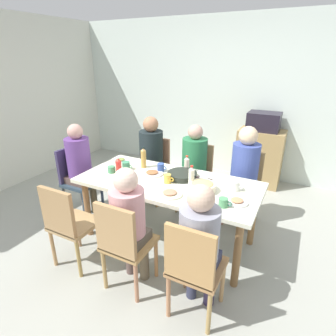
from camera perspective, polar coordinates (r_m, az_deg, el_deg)
name	(u,v)px	position (r m, az deg, el deg)	size (l,w,h in m)	color
ground_plane	(168,238)	(3.32, 0.00, -14.36)	(6.98, 6.98, 0.00)	#9DA095
wall_back	(231,99)	(4.91, 12.99, 13.76)	(6.06, 0.12, 2.60)	silver
dining_table	(168,188)	(2.97, 0.00, -4.13)	(1.94, 0.89, 0.74)	silver
chair_0	(154,165)	(3.98, -2.82, 0.58)	(0.40, 0.40, 0.90)	#A37752
person_0	(151,152)	(3.83, -3.55, 3.39)	(0.33, 0.33, 1.23)	#43413D
chair_1	(68,222)	(2.83, -19.98, -10.51)	(0.40, 0.40, 0.90)	tan
chair_2	(196,173)	(3.72, 5.83, -1.11)	(0.40, 0.40, 0.90)	#B57957
person_2	(194,161)	(3.57, 5.42, 1.45)	(0.32, 0.32, 1.20)	#2E3755
chair_3	(124,242)	(2.46, -9.16, -14.83)	(0.40, 0.40, 0.90)	#AE834B
person_3	(129,218)	(2.41, -8.14, -10.16)	(0.30, 0.30, 1.16)	brown
chair_4	(194,266)	(2.21, 5.40, -19.61)	(0.40, 0.40, 0.90)	#A67748
person_4	(199,239)	(2.16, 6.53, -14.46)	(0.31, 0.31, 1.15)	#2F324B
chair_5	(77,177)	(3.79, -18.44, -1.76)	(0.40, 0.40, 0.90)	#2D3D4C
person_5	(80,163)	(3.65, -17.84, 1.07)	(0.30, 0.30, 1.22)	brown
chair_6	(244,183)	(3.56, 15.52, -2.97)	(0.40, 0.40, 0.90)	tan
person_6	(245,167)	(3.39, 15.60, 0.15)	(0.32, 0.32, 1.25)	#41413E
plate_0	(170,193)	(2.65, 0.39, -5.30)	(0.25, 0.25, 0.04)	#E4E9C3
plate_1	(120,160)	(3.53, -9.88, 1.58)	(0.21, 0.21, 0.04)	white
plate_2	(237,201)	(2.59, 14.12, -6.74)	(0.21, 0.21, 0.04)	silver
plate_3	(152,173)	(3.10, -3.31, -1.07)	(0.25, 0.25, 0.04)	white
bowl_0	(203,186)	(2.74, 7.18, -3.78)	(0.26, 0.26, 0.10)	beige
serving_pan	(183,175)	(3.01, 3.03, -1.49)	(0.51, 0.33, 0.06)	#232822
cup_0	(224,202)	(2.49, 11.45, -7.03)	(0.12, 0.08, 0.08)	#4E9360
cup_1	(126,166)	(3.25, -8.68, 0.46)	(0.13, 0.09, 0.09)	#3F8A61
cup_2	(112,170)	(3.20, -11.61, -0.32)	(0.12, 0.08, 0.07)	#4C9063
cup_3	(204,181)	(2.88, 7.41, -2.62)	(0.12, 0.08, 0.07)	white
cup_4	(235,186)	(2.80, 13.75, -3.63)	(0.12, 0.09, 0.10)	white
cup_5	(168,179)	(2.88, -0.09, -2.22)	(0.11, 0.08, 0.10)	#EDBF49
cup_6	(161,167)	(3.17, -1.49, 0.12)	(0.12, 0.08, 0.10)	#33509D
bottle_0	(143,158)	(3.26, -5.11, 2.10)	(0.06, 0.06, 0.25)	gold
bottle_1	(187,164)	(3.15, 3.91, 0.80)	(0.06, 0.06, 0.19)	beige
bottle_2	(119,166)	(3.12, -10.23, 0.35)	(0.07, 0.07, 0.20)	red
bottle_3	(191,177)	(2.77, 4.88, -1.88)	(0.06, 0.06, 0.23)	silver
side_cabinet	(259,157)	(4.71, 18.37, 2.12)	(0.70, 0.44, 0.90)	#A68854
microwave	(264,121)	(4.55, 19.27, 9.10)	(0.48, 0.36, 0.28)	black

